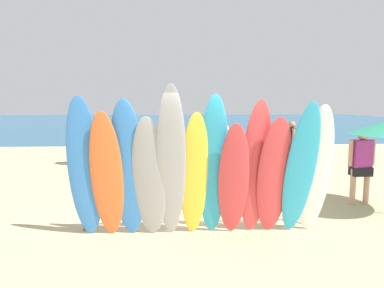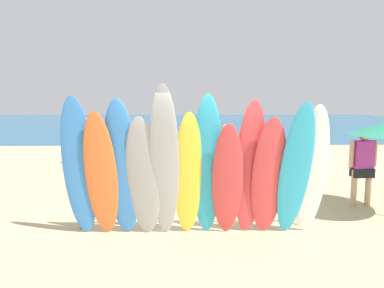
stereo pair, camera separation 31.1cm
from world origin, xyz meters
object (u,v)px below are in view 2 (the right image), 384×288
Objects in this scene: surfboard_grey_4 at (164,165)px; surfboard_red_8 at (250,169)px; surfboard_red_7 at (227,181)px; surfboard_yellow_5 at (188,176)px; surfboard_rack at (195,199)px; surfboard_white_11 at (311,172)px; beachgoer_by_water at (363,163)px; surfboard_blue_0 at (80,169)px; surfboard_teal_10 at (295,172)px; beachgoer_near_rack at (87,138)px; surfboard_grey_3 at (143,178)px; beachgoer_strolling at (226,150)px; surfboard_blue_2 at (122,170)px; surfboard_red_9 at (268,178)px; surfboard_orange_1 at (101,176)px; beachgoer_midbeach at (111,150)px; beachgoer_photographing at (295,143)px; beach_chair_red at (298,177)px; surfboard_teal_6 at (207,168)px.

surfboard_grey_4 is 1.12× the size of surfboard_red_8.
surfboard_yellow_5 is at bearing -179.74° from surfboard_red_7.
surfboard_rack is 2.12m from surfboard_white_11.
surfboard_yellow_5 reaches higher than beachgoer_by_water.
surfboard_blue_0 is 2.51m from surfboard_red_7.
beachgoer_near_rack is at bearing 123.34° from surfboard_teal_10.
surfboard_grey_3 is 4.27m from beachgoer_strolling.
surfboard_blue_2 is (0.72, -0.01, -0.02)m from surfboard_blue_0.
surfboard_yellow_5 is 1.03× the size of surfboard_red_9.
beachgoer_midbeach is at bearing 100.33° from surfboard_orange_1.
surfboard_blue_2 is at bearing -34.72° from beachgoer_photographing.
beach_chair_red is at bearing 55.76° from surfboard_red_8.
beachgoer_midbeach is at bearing 132.18° from surfboard_red_9.
surfboard_rack is 2.58× the size of beachgoer_midbeach.
surfboard_grey_4 is at bearing -4.61° from surfboard_orange_1.
beachgoer_by_water is (2.88, 1.71, -0.21)m from surfboard_red_8.
beachgoer_by_water is at bearing 47.55° from surfboard_white_11.
surfboard_yellow_5 is at bearing 16.26° from surfboard_grey_4.
surfboard_blue_2 is 3.04× the size of beach_chair_red.
surfboard_blue_2 is at bearing 3.37° from surfboard_orange_1.
surfboard_red_7 is at bearing 76.35° from beachgoer_near_rack.
surfboard_orange_1 is 2.53m from surfboard_red_8.
surfboard_grey_3 is at bearing -179.43° from surfboard_red_8.
surfboard_grey_3 is 4.41m from beachgoer_midbeach.
surfboard_grey_3 is 2.13m from surfboard_red_9.
beachgoer_near_rack reaches higher than surfboard_rack.
surfboard_grey_4 is 3.36× the size of beach_chair_red.
beachgoer_midbeach reaches higher than beach_chair_red.
beachgoer_photographing is 7.41m from beachgoer_near_rack.
surfboard_grey_3 is at bearing -177.14° from surfboard_teal_6.
surfboard_teal_10 is 1.03× the size of surfboard_white_11.
beachgoer_near_rack is at bearing 133.50° from surfboard_white_11.
surfboard_grey_3 is at bearing 0.77° from surfboard_orange_1.
surfboard_white_11 is at bearing -14.12° from surfboard_rack.
surfboard_rack is 1.71× the size of surfboard_teal_6.
surfboard_red_9 is 5.47m from beachgoer_midbeach.
beachgoer_midbeach is (-2.33, 3.66, 0.42)m from surfboard_rack.
surfboard_white_11 is 1.42× the size of beachgoer_midbeach.
beachgoer_midbeach is at bearing 122.47° from surfboard_rack.
surfboard_teal_10 reaches higher than surfboard_yellow_5.
surfboard_blue_0 is (-1.97, -0.49, 0.68)m from surfboard_rack.
surfboard_teal_10 is at bearing -160.65° from surfboard_white_11.
surfboard_blue_0 reaches higher than beachgoer_midbeach.
surfboard_white_11 is (3.57, 0.02, 0.05)m from surfboard_orange_1.
surfboard_red_9 reaches higher than beachgoer_strolling.
beachgoer_by_water is (3.94, 1.75, -0.11)m from surfboard_yellow_5.
surfboard_red_8 is 1.43× the size of beachgoer_strolling.
surfboard_red_8 is at bearing 1.93° from surfboard_orange_1.
surfboard_grey_4 reaches higher than surfboard_orange_1.
surfboard_grey_4 reaches higher than surfboard_red_8.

